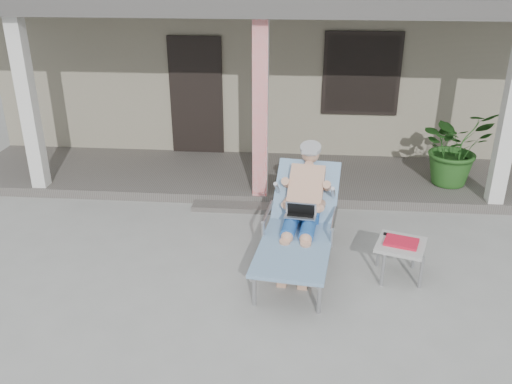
{
  "coord_description": "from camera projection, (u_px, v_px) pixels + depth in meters",
  "views": [
    {
      "loc": [
        0.6,
        -5.48,
        3.54
      ],
      "look_at": [
        0.07,
        0.6,
        0.85
      ],
      "focal_mm": 38.0,
      "sensor_mm": 36.0,
      "label": 1
    }
  ],
  "objects": [
    {
      "name": "side_table",
      "position": [
        401.0,
        246.0,
        6.32
      ],
      "size": [
        0.68,
        0.68,
        0.49
      ],
      "rotation": [
        0.0,
        0.0,
        -0.31
      ],
      "color": "#B0B0AB",
      "rests_on": "ground"
    },
    {
      "name": "porch_deck",
      "position": [
        264.0,
        177.0,
        9.18
      ],
      "size": [
        10.0,
        2.0,
        0.15
      ],
      "primitive_type": "cube",
      "color": "#605B56",
      "rests_on": "ground"
    },
    {
      "name": "potted_palm",
      "position": [
        455.0,
        147.0,
        8.5
      ],
      "size": [
        1.39,
        1.32,
        1.23
      ],
      "primitive_type": "imported",
      "rotation": [
        0.0,
        0.0,
        0.41
      ],
      "color": "#26591E",
      "rests_on": "porch_deck"
    },
    {
      "name": "lounger",
      "position": [
        302.0,
        197.0,
        6.5
      ],
      "size": [
        1.06,
        2.22,
        1.4
      ],
      "rotation": [
        0.0,
        0.0,
        -0.12
      ],
      "color": "#B7B7BC",
      "rests_on": "ground"
    },
    {
      "name": "porch_overhang",
      "position": [
        265.0,
        9.0,
        8.03
      ],
      "size": [
        10.0,
        2.3,
        2.85
      ],
      "color": "silver",
      "rests_on": "porch_deck"
    },
    {
      "name": "house",
      "position": [
        276.0,
        48.0,
        11.72
      ],
      "size": [
        10.4,
        5.4,
        3.3
      ],
      "color": "#9E967D",
      "rests_on": "ground"
    },
    {
      "name": "ground",
      "position": [
        246.0,
        277.0,
        6.47
      ],
      "size": [
        60.0,
        60.0,
        0.0
      ],
      "primitive_type": "plane",
      "color": "#9E9E99",
      "rests_on": "ground"
    },
    {
      "name": "porch_step",
      "position": [
        259.0,
        208.0,
        8.14
      ],
      "size": [
        2.0,
        0.3,
        0.07
      ],
      "primitive_type": "cube",
      "color": "#605B56",
      "rests_on": "ground"
    }
  ]
}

